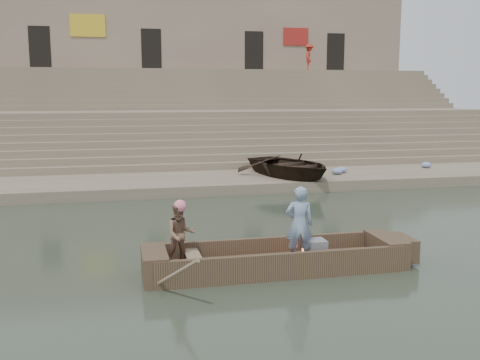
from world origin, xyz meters
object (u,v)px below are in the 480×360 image
object	(u,v)px
television	(314,249)
pedestrian	(309,57)
standing_man	(299,224)
beached_rowboat	(290,165)
main_rowboat	(276,265)
rowing_man	(181,234)

from	to	relation	value
television	pedestrian	xyz separation A→B (m)	(8.44, 24.16, 5.65)
standing_man	beached_rowboat	world-z (taller)	standing_man
main_rowboat	rowing_man	distance (m)	2.14
rowing_man	main_rowboat	bearing A→B (deg)	-9.27
main_rowboat	beached_rowboat	size ratio (longest dim) A/B	1.13
standing_man	pedestrian	distance (m)	26.36
standing_man	rowing_man	world-z (taller)	standing_man
main_rowboat	pedestrian	world-z (taller)	pedestrian
rowing_man	beached_rowboat	world-z (taller)	rowing_man
television	pedestrian	size ratio (longest dim) A/B	0.26
standing_man	rowing_man	bearing A→B (deg)	5.53
pedestrian	main_rowboat	bearing A→B (deg)	-178.81
rowing_man	pedestrian	xyz separation A→B (m)	(11.30, 24.03, 5.20)
standing_man	television	size ratio (longest dim) A/B	3.50
beached_rowboat	pedestrian	world-z (taller)	pedestrian
rowing_man	pedestrian	size ratio (longest dim) A/B	0.75
standing_man	rowing_man	xyz separation A→B (m)	(-2.46, 0.28, -0.15)
pedestrian	rowing_man	bearing A→B (deg)	177.07
beached_rowboat	pedestrian	bearing A→B (deg)	48.21
main_rowboat	beached_rowboat	bearing A→B (deg)	70.71
television	beached_rowboat	size ratio (longest dim) A/B	0.10
standing_man	television	xyz separation A→B (m)	(0.40, 0.15, -0.60)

